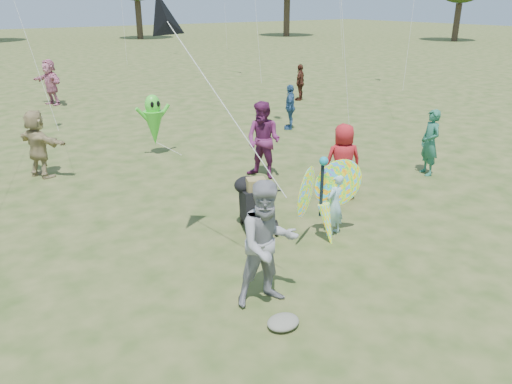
# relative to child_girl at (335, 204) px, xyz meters

# --- Properties ---
(ground) EXTENTS (160.00, 160.00, 0.00)m
(ground) POSITION_rel_child_girl_xyz_m (-1.35, -1.16, -0.61)
(ground) COLOR #51592B
(ground) RESTS_ON ground
(child_girl) EXTENTS (0.51, 0.39, 1.23)m
(child_girl) POSITION_rel_child_girl_xyz_m (0.00, 0.00, 0.00)
(child_girl) COLOR #97C8D6
(child_girl) RESTS_ON ground
(adult_man) EXTENTS (1.06, 0.91, 1.89)m
(adult_man) POSITION_rel_child_girl_xyz_m (-2.35, -1.10, 0.33)
(adult_man) COLOR gray
(adult_man) RESTS_ON ground
(grey_bag) EXTENTS (0.47, 0.38, 0.15)m
(grey_bag) POSITION_rel_child_girl_xyz_m (-2.54, -1.73, -0.54)
(grey_bag) COLOR slate
(grey_bag) RESTS_ON ground
(crowd_a) EXTENTS (0.98, 0.85, 1.69)m
(crowd_a) POSITION_rel_child_girl_xyz_m (1.44, 1.29, 0.23)
(crowd_a) COLOR #AC1B22
(crowd_a) RESTS_ON ground
(crowd_c) EXTENTS (0.85, 0.92, 1.51)m
(crowd_c) POSITION_rel_child_girl_xyz_m (4.49, 6.94, 0.14)
(crowd_c) COLOR #2E547F
(crowd_c) RESTS_ON ground
(crowd_d) EXTENTS (1.10, 1.63, 1.69)m
(crowd_d) POSITION_rel_child_girl_xyz_m (-3.70, 6.65, 0.23)
(crowd_d) COLOR tan
(crowd_d) RESTS_ON ground
(crowd_e) EXTENTS (1.03, 1.14, 1.90)m
(crowd_e) POSITION_rel_child_girl_xyz_m (0.82, 3.41, 0.34)
(crowd_e) COLOR #682254
(crowd_e) RESTS_ON ground
(crowd_f) EXTENTS (0.60, 0.71, 1.66)m
(crowd_f) POSITION_rel_child_girl_xyz_m (4.37, 1.21, 0.22)
(crowd_f) COLOR #266650
(crowd_f) RESTS_ON ground
(crowd_h) EXTENTS (0.97, 0.83, 1.56)m
(crowd_h) POSITION_rel_child_girl_xyz_m (8.11, 10.77, 0.17)
(crowd_h) COLOR #452117
(crowd_h) RESTS_ON ground
(crowd_j) EXTENTS (1.08, 1.83, 1.88)m
(crowd_j) POSITION_rel_child_girl_xyz_m (-1.07, 16.01, 0.33)
(crowd_j) COLOR #C4708C
(crowd_j) RESTS_ON ground
(jogging_stroller) EXTENTS (0.76, 1.14, 1.09)m
(jogging_stroller) POSITION_rel_child_girl_xyz_m (-1.15, 1.00, -0.00)
(jogging_stroller) COLOR black
(jogging_stroller) RESTS_ON ground
(butterfly_kite) EXTENTS (1.74, 0.75, 1.82)m
(butterfly_kite) POSITION_rel_child_girl_xyz_m (-0.35, -0.08, 0.21)
(butterfly_kite) COLOR #FF3528
(butterfly_kite) RESTS_ON ground
(delta_kite_rig) EXTENTS (1.29, 2.16, 2.79)m
(delta_kite_rig) POSITION_rel_child_girl_xyz_m (-2.78, 0.82, 3.26)
(delta_kite_rig) COLOR black
(delta_kite_rig) RESTS_ON ground
(alien_kite) EXTENTS (1.12, 0.69, 1.74)m
(alien_kite) POSITION_rel_child_girl_xyz_m (-0.59, 6.68, 0.36)
(alien_kite) COLOR #47DB33
(alien_kite) RESTS_ON ground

